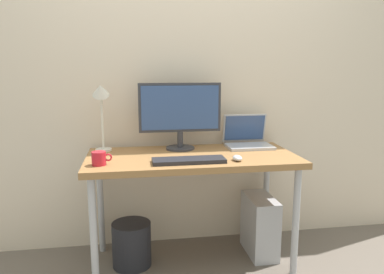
{
  "coord_description": "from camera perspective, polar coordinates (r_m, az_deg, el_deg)",
  "views": [
    {
      "loc": [
        -0.38,
        -2.35,
        1.32
      ],
      "look_at": [
        0.0,
        0.0,
        0.88
      ],
      "focal_mm": 35.11,
      "sensor_mm": 36.0,
      "label": 1
    }
  ],
  "objects": [
    {
      "name": "computer_tower",
      "position": [
        2.79,
        10.25,
        -13.05
      ],
      "size": [
        0.18,
        0.36,
        0.42
      ],
      "primitive_type": "cube",
      "color": "#B2B2B7",
      "rests_on": "ground_plane"
    },
    {
      "name": "desk",
      "position": [
        2.47,
        0.0,
        -4.37
      ],
      "size": [
        1.36,
        0.65,
        0.76
      ],
      "color": "olive",
      "rests_on": "ground_plane"
    },
    {
      "name": "coffee_mug",
      "position": [
        2.26,
        -13.92,
        -3.17
      ],
      "size": [
        0.12,
        0.08,
        0.08
      ],
      "color": "red",
      "rests_on": "desk"
    },
    {
      "name": "desk_lamp",
      "position": [
        2.57,
        -13.65,
        5.33
      ],
      "size": [
        0.11,
        0.16,
        0.48
      ],
      "color": "silver",
      "rests_on": "desk"
    },
    {
      "name": "monitor",
      "position": [
        2.59,
        -1.83,
        3.88
      ],
      "size": [
        0.57,
        0.2,
        0.46
      ],
      "color": "#333338",
      "rests_on": "desk"
    },
    {
      "name": "keyboard",
      "position": [
        2.26,
        -0.48,
        -3.57
      ],
      "size": [
        0.44,
        0.14,
        0.02
      ],
      "primitive_type": "cube",
      "color": "#232328",
      "rests_on": "desk"
    },
    {
      "name": "mouse",
      "position": [
        2.32,
        6.9,
        -3.18
      ],
      "size": [
        0.06,
        0.09,
        0.03
      ],
      "primitive_type": "ellipsoid",
      "color": "silver",
      "rests_on": "desk"
    },
    {
      "name": "ground_plane",
      "position": [
        2.73,
        0.0,
        -18.41
      ],
      "size": [
        6.0,
        6.0,
        0.0
      ],
      "primitive_type": "plane",
      "color": "#665B51"
    },
    {
      "name": "laptop",
      "position": [
        2.74,
        8.39,
        -0.22
      ],
      "size": [
        0.32,
        0.27,
        0.23
      ],
      "color": "#B2B2B7",
      "rests_on": "desk"
    },
    {
      "name": "back_wall",
      "position": [
        2.77,
        -1.3,
        10.12
      ],
      "size": [
        4.4,
        0.04,
        2.6
      ],
      "primitive_type": "cube",
      "color": "beige",
      "rests_on": "ground_plane"
    },
    {
      "name": "wastebasket",
      "position": [
        2.65,
        -9.15,
        -15.77
      ],
      "size": [
        0.26,
        0.26,
        0.3
      ],
      "primitive_type": "cylinder",
      "color": "#232328",
      "rests_on": "ground_plane"
    }
  ]
}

